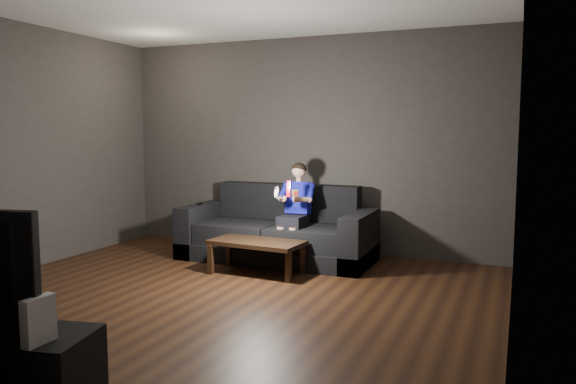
% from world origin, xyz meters
% --- Properties ---
extents(floor, '(5.00, 5.00, 0.00)m').
position_xyz_m(floor, '(0.00, 0.00, 0.00)').
color(floor, black).
rests_on(floor, ground).
extents(back_wall, '(5.00, 0.04, 2.70)m').
position_xyz_m(back_wall, '(0.00, 2.50, 1.35)').
color(back_wall, '#35312E').
rests_on(back_wall, ground).
extents(right_wall, '(0.04, 5.00, 2.70)m').
position_xyz_m(right_wall, '(2.50, 0.00, 1.35)').
color(right_wall, '#35312E').
rests_on(right_wall, ground).
extents(sofa, '(2.27, 0.98, 0.88)m').
position_xyz_m(sofa, '(-0.11, 1.86, 0.29)').
color(sofa, black).
rests_on(sofa, floor).
extents(child, '(0.42, 0.51, 1.02)m').
position_xyz_m(child, '(0.14, 1.80, 0.71)').
color(child, black).
rests_on(child, sofa).
extents(wii_remote_red, '(0.05, 0.07, 0.18)m').
position_xyz_m(wii_remote_red, '(0.22, 1.40, 0.90)').
color(wii_remote_red, red).
rests_on(wii_remote_red, child).
extents(nunchuk_white, '(0.07, 0.09, 0.14)m').
position_xyz_m(nunchuk_white, '(0.07, 1.40, 0.86)').
color(nunchuk_white, white).
rests_on(nunchuk_white, child).
extents(wii_remote_black, '(0.07, 0.14, 0.03)m').
position_xyz_m(wii_remote_black, '(-1.13, 1.78, 0.63)').
color(wii_remote_black, black).
rests_on(wii_remote_black, sofa).
extents(coffee_table, '(1.03, 0.58, 0.36)m').
position_xyz_m(coffee_table, '(-0.04, 1.14, 0.31)').
color(coffee_table, black).
rests_on(coffee_table, floor).
extents(wii_console, '(0.05, 0.17, 0.23)m').
position_xyz_m(wii_console, '(0.46, -2.27, 0.63)').
color(wii_console, white).
rests_on(wii_console, media_console).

